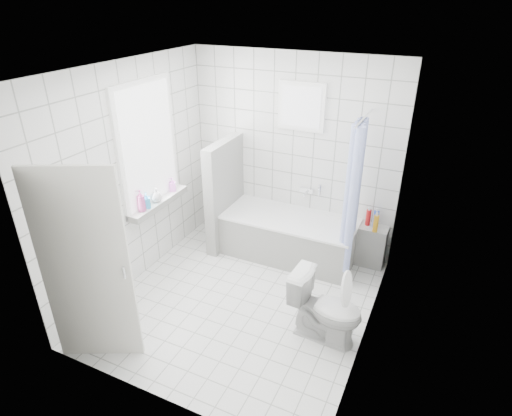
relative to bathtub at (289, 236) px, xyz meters
The scene contains 19 objects.
ground 1.17m from the bathtub, 96.95° to the right, with size 3.00×3.00×0.00m, color white.
ceiling 2.57m from the bathtub, 96.95° to the right, with size 3.00×3.00×0.00m, color white.
wall_back 1.09m from the bathtub, 110.09° to the left, with size 2.80×0.02×2.60m, color white.
wall_front 2.82m from the bathtub, 92.99° to the right, with size 2.80×0.02×2.60m, color white.
wall_left 2.16m from the bathtub, 143.80° to the right, with size 0.02×3.00×2.60m, color white.
wall_right 1.97m from the bathtub, 41.70° to the right, with size 0.02×3.00×2.60m, color white.
window_left 2.15m from the bathtub, 151.06° to the right, with size 0.01×0.90×1.40m, color white.
window_back 1.69m from the bathtub, 96.42° to the left, with size 0.50×0.01×0.50m, color white.
window_sill 1.76m from the bathtub, 150.31° to the right, with size 0.18×1.02×0.08m, color white.
door 2.73m from the bathtub, 112.95° to the right, with size 0.04×0.80×2.00m, color silver.
bathtub is the anchor object (origin of this frame).
partition_wall 1.05m from the bathtub, behind, with size 0.15×0.85×1.50m, color white.
tiled_ledge 1.05m from the bathtub, 14.05° to the left, with size 0.40×0.24×0.55m, color white.
toilet 1.56m from the bathtub, 55.10° to the right, with size 0.42×0.73×0.74m, color white.
curtain_rod 1.89m from the bathtub, ahead, with size 0.02×0.02×0.80m, color silver.
shower_curtain 1.16m from the bathtub, 10.80° to the right, with size 0.14×0.48×1.78m, color #4152BF, non-canonical shape.
tub_faucet 0.66m from the bathtub, 73.38° to the left, with size 0.18×0.06×0.06m, color silver.
sill_bottles 1.86m from the bathtub, 146.71° to the right, with size 0.14×0.76×0.27m.
ledge_bottles 1.11m from the bathtub, 12.86° to the left, with size 0.18×0.19×0.23m.
Camera 1 is at (1.82, -3.50, 3.23)m, focal length 30.00 mm.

